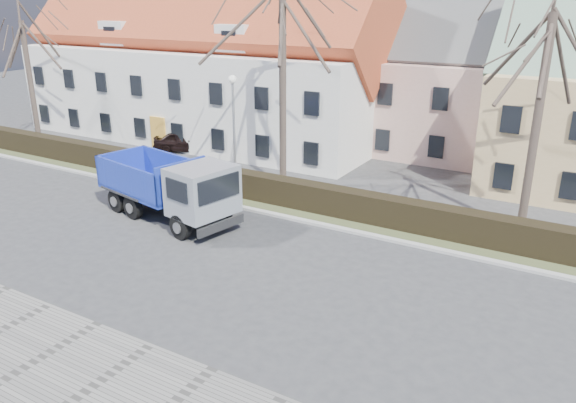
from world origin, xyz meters
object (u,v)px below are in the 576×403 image
Objects in this scene: dump_truck at (164,185)px; cart_frame at (154,184)px; streetlight at (234,133)px; parked_car_a at (185,141)px.

dump_truck is 12.08× the size of cart_frame.
dump_truck is 5.22m from streetlight.
parked_car_a is (-7.20, 4.49, -2.30)m from streetlight.
cart_frame is 7.74m from parked_car_a.
parked_car_a reaches higher than cart_frame.
dump_truck is 1.88× the size of parked_car_a.
streetlight is at bearing 33.20° from cart_frame.
cart_frame is at bearing 151.86° from dump_truck.
dump_truck is 4.30m from cart_frame.
cart_frame is at bearing -174.87° from parked_car_a.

